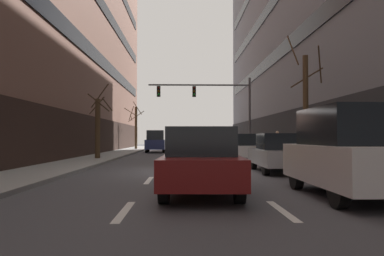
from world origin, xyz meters
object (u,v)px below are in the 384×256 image
object	(u,v)px
taxi_driving_1	(191,148)
car_parked_1	(278,153)
street_tree_0	(136,126)
street_tree_1	(98,126)
taxi_driving_2	(186,144)
car_driving_0	(186,145)
pedestrian_0	(277,141)
car_parked_2	(247,148)
car_driving_4	(201,161)
pedestrian_1	(344,143)
street_tree_2	(306,106)
traffic_signal_0	(214,100)
car_parked_0	(347,152)
car_driving_3	(156,141)

from	to	relation	value
taxi_driving_1	car_parked_1	world-z (taller)	taxi_driving_1
street_tree_0	street_tree_1	distance (m)	18.37
taxi_driving_1	taxi_driving_2	xyz separation A→B (m)	(-0.11, 15.52, -0.03)
car_driving_0	pedestrian_0	distance (m)	7.24
car_parked_2	street_tree_0	distance (m)	21.42
car_driving_4	pedestrian_1	world-z (taller)	pedestrian_1
car_driving_4	street_tree_2	size ratio (longest dim) A/B	0.69
taxi_driving_2	car_parked_2	size ratio (longest dim) A/B	1.01
car_driving_0	car_parked_2	distance (m)	8.29
car_driving_0	taxi_driving_1	xyz separation A→B (m)	(0.19, -9.70, 0.08)
car_driving_4	taxi_driving_2	bearing A→B (deg)	90.25
street_tree_1	pedestrian_0	size ratio (longest dim) A/B	2.70
car_driving_4	street_tree_0	xyz separation A→B (m)	(-5.70, 31.84, 1.86)
pedestrian_0	car_parked_1	bearing A→B (deg)	-104.56
car_driving_0	taxi_driving_2	size ratio (longest dim) A/B	0.96
street_tree_1	pedestrian_1	size ratio (longest dim) A/B	2.73
street_tree_0	street_tree_2	size ratio (longest dim) A/B	0.82
car_driving_4	street_tree_1	distance (m)	14.68
taxi_driving_1	pedestrian_1	size ratio (longest dim) A/B	2.67
car_parked_1	traffic_signal_0	bearing A→B (deg)	95.71
street_tree_1	taxi_driving_1	bearing A→B (deg)	-29.24
car_driving_4	car_parked_0	world-z (taller)	car_parked_0
car_parked_0	taxi_driving_2	bearing A→B (deg)	97.58
car_driving_3	car_parked_0	bearing A→B (deg)	-76.22
car_driving_3	street_tree_1	distance (m)	12.40
taxi_driving_1	car_parked_0	distance (m)	11.43
car_parked_0	traffic_signal_0	xyz separation A→B (m)	(-1.40, 20.14, 3.30)
taxi_driving_2	car_driving_4	size ratio (longest dim) A/B	0.99
traffic_signal_0	car_parked_1	bearing A→B (deg)	-84.29
street_tree_0	car_driving_4	bearing A→B (deg)	-79.85
traffic_signal_0	car_parked_2	bearing A→B (deg)	-78.75
car_parked_2	car_parked_0	bearing A→B (deg)	-89.99
traffic_signal_0	street_tree_2	distance (m)	11.59
car_parked_2	street_tree_2	bearing A→B (deg)	-61.06
pedestrian_0	car_parked_0	bearing A→B (deg)	-99.54
car_parked_1	pedestrian_1	world-z (taller)	pedestrian_1
car_parked_0	street_tree_0	distance (m)	33.73
car_driving_0	car_parked_2	xyz separation A→B (m)	(3.59, -7.48, 0.03)
car_driving_3	car_parked_0	size ratio (longest dim) A/B	0.99
car_parked_1	street_tree_2	xyz separation A→B (m)	(2.17, 3.02, 2.18)
car_parked_0	street_tree_0	world-z (taller)	street_tree_0
street_tree_1	street_tree_2	size ratio (longest dim) A/B	0.73
street_tree_1	street_tree_0	bearing A→B (deg)	90.13
street_tree_1	car_parked_1	bearing A→B (deg)	-41.06
street_tree_1	car_parked_2	bearing A→B (deg)	-5.96
car_parked_1	pedestrian_0	bearing A→B (deg)	75.44
pedestrian_0	pedestrian_1	bearing A→B (deg)	-87.83
car_driving_0	pedestrian_1	xyz separation A→B (m)	(6.91, -13.06, 0.37)
car_driving_4	car_parked_2	bearing A→B (deg)	74.82
taxi_driving_1	pedestrian_1	distance (m)	7.52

